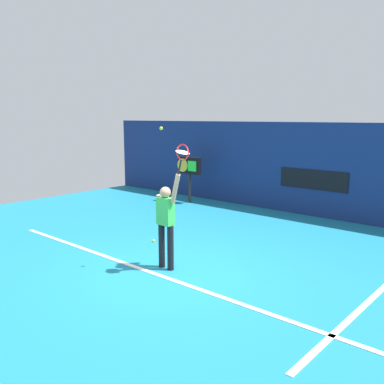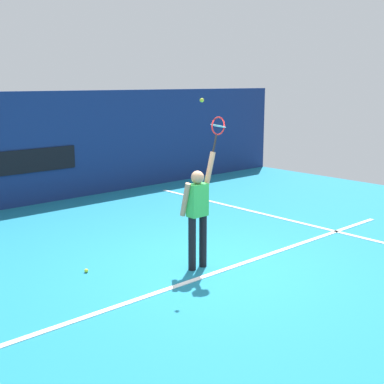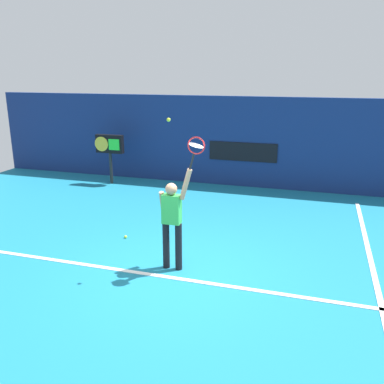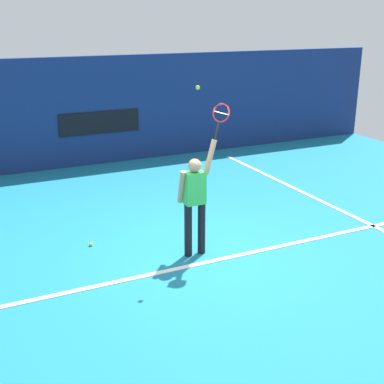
# 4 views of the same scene
# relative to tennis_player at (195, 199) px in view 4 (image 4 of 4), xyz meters

# --- Properties ---
(ground_plane) EXTENTS (18.00, 18.00, 0.00)m
(ground_plane) POSITION_rel_tennis_player_xyz_m (0.16, -0.12, -1.01)
(ground_plane) COLOR teal
(back_wall) EXTENTS (18.00, 0.20, 2.89)m
(back_wall) POSITION_rel_tennis_player_xyz_m (0.16, 6.37, 0.43)
(back_wall) COLOR navy
(back_wall) RESTS_ON ground_plane
(sponsor_banner_center) EXTENTS (2.20, 0.03, 0.60)m
(sponsor_banner_center) POSITION_rel_tennis_player_xyz_m (0.16, 6.25, 0.14)
(sponsor_banner_center) COLOR black
(court_baseline) EXTENTS (10.00, 0.10, 0.01)m
(court_baseline) POSITION_rel_tennis_player_xyz_m (0.16, -0.38, -1.00)
(court_baseline) COLOR white
(court_baseline) RESTS_ON ground_plane
(court_sideline) EXTENTS (0.10, 7.00, 0.01)m
(court_sideline) POSITION_rel_tennis_player_xyz_m (3.66, 1.88, -1.00)
(court_sideline) COLOR white
(court_sideline) RESTS_ON ground_plane
(tennis_player) EXTENTS (0.64, 0.31, 1.98)m
(tennis_player) POSITION_rel_tennis_player_xyz_m (0.00, 0.00, 0.00)
(tennis_player) COLOR black
(tennis_player) RESTS_ON ground_plane
(tennis_racket) EXTENTS (0.39, 0.27, 0.63)m
(tennis_racket) POSITION_rel_tennis_player_xyz_m (0.46, -0.00, 1.35)
(tennis_racket) COLOR black
(tennis_ball) EXTENTS (0.07, 0.07, 0.07)m
(tennis_ball) POSITION_rel_tennis_player_xyz_m (-0.00, -0.10, 1.83)
(tennis_ball) COLOR #CCE033
(spare_ball) EXTENTS (0.07, 0.07, 0.07)m
(spare_ball) POSITION_rel_tennis_player_xyz_m (-1.53, 1.09, -0.98)
(spare_ball) COLOR #CCE033
(spare_ball) RESTS_ON ground_plane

